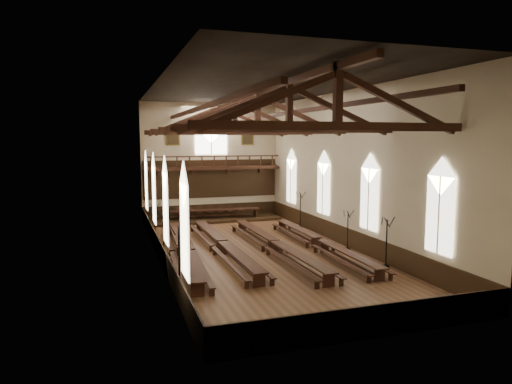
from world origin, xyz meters
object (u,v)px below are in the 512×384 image
Objects in this scene: candelabrum_left_mid at (164,240)px; candelabrum_right_mid at (348,238)px; refectory_row_a at (183,248)px; candelabrum_left_near at (179,267)px; candelabrum_right_near at (386,252)px; refectory_row_d at (320,241)px; high_table at (212,211)px; candelabrum_left_far at (155,226)px; refectory_row_c at (275,244)px; refectory_row_b at (223,244)px; dais at (213,219)px; candelabrum_right_far at (300,217)px.

candelabrum_left_mid reaches higher than candelabrum_right_mid.
candelabrum_left_mid is at bearing 166.66° from candelabrum_right_mid.
refectory_row_a is 5.04× the size of candelabrum_left_near.
candelabrum_left_near is 11.11m from candelabrum_right_near.
high_table is at bearing 108.99° from refectory_row_d.
candelabrum_left_near is 1.23× the size of candelabrum_left_far.
candelabrum_left_near reaches higher than refectory_row_d.
candelabrum_left_far is (-5.26, -4.81, -0.14)m from high_table.
candelabrum_right_mid reaches higher than refectory_row_c.
refectory_row_c is 1.03× the size of refectory_row_d.
refectory_row_a is 2.54m from refectory_row_b.
refectory_row_a is 1.28× the size of dais.
candelabrum_right_far reaches higher than candelabrum_right_near.
dais is 4.30× the size of candelabrum_left_mid.
dais is 3.97× the size of candelabrum_right_far.
candelabrum_right_near is (5.84, -16.80, 0.73)m from dais.
refectory_row_a is 12.23m from dais.
candelabrum_right_near is (10.15, -5.37, 0.28)m from refectory_row_a.
high_table is at bearing 0.00° from dais.
high_table is (-4.18, 12.16, 0.33)m from refectory_row_d.
refectory_row_d is 6.02× the size of candelabrum_left_far.
dais is 7.15m from candelabrum_left_far.
dais is at bearing 138.29° from candelabrum_right_far.
candelabrum_left_mid is (-0.00, 6.39, -0.07)m from candelabrum_left_near.
refectory_row_a is at bearing -170.15° from refectory_row_b.
candelabrum_left_mid is at bearing 148.47° from candelabrum_right_near.
candelabrum_left_near is at bearing -90.00° from candelabrum_left_far.
refectory_row_b reaches higher than refectory_row_d.
refectory_row_d is 12.86m from dais.
candelabrum_right_mid is (11.10, -2.63, -0.05)m from candelabrum_left_mid.
refectory_row_b is 11.16m from dais.
candelabrum_right_mid is at bearing -13.34° from candelabrum_left_mid.
candelabrum_left_far is at bearing 132.13° from refectory_row_c.
candelabrum_left_near reaches higher than refectory_row_c.
candelabrum_right_far is (11.10, 11.17, -0.01)m from candelabrum_left_near.
candelabrum_right_near is at bearing -27.88° from refectory_row_a.
refectory_row_b is at bearing -60.87° from candelabrum_left_far.
high_table is 17.20m from candelabrum_left_near.
candelabrum_right_mid reaches higher than refectory_row_d.
refectory_row_c is at bearing 172.20° from candelabrum_right_mid.
high_table is 11.29m from candelabrum_left_mid.
refectory_row_a is 5.49× the size of candelabrum_left_mid.
candelabrum_right_mid is (5.84, -12.63, -0.09)m from high_table.
candelabrum_right_mid is at bearing -65.17° from high_table.
candelabrum_right_near is at bearing -90.00° from candelabrum_right_far.
refectory_row_d is 5.13× the size of candelabrum_right_near.
refectory_row_a is 6.19× the size of candelabrum_left_far.
refectory_row_c is at bearing 176.86° from refectory_row_d.
refectory_row_c is at bearing -84.08° from dais.
candelabrum_right_near reaches higher than refectory_row_c.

